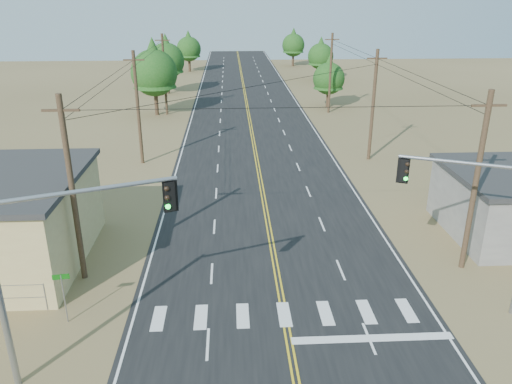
{
  "coord_description": "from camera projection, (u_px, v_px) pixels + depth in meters",
  "views": [
    {
      "loc": [
        -2.44,
        -12.03,
        14.31
      ],
      "look_at": [
        -0.97,
        15.29,
        3.5
      ],
      "focal_mm": 35.0,
      "sensor_mm": 36.0,
      "label": 1
    }
  ],
  "objects": [
    {
      "name": "utility_pole_left_far",
      "position": [
        165.0,
        74.0,
        62.45
      ],
      "size": [
        1.8,
        0.3,
        10.0
      ],
      "color": "#4C3826",
      "rests_on": "ground"
    },
    {
      "name": "tree_left_near",
      "position": [
        154.0,
        68.0,
        61.98
      ],
      "size": [
        5.77,
        5.77,
        9.62
      ],
      "color": "#3F2D1E",
      "rests_on": "ground"
    },
    {
      "name": "tree_left_far",
      "position": [
        189.0,
        46.0,
        98.69
      ],
      "size": [
        4.8,
        4.8,
        8.0
      ],
      "color": "#3F2D1E",
      "rests_on": "ground"
    },
    {
      "name": "signal_mast_right",
      "position": [
        490.0,
        212.0,
        22.84
      ],
      "size": [
        5.69,
        2.64,
        7.48
      ],
      "rotation": [
        0.0,
        0.0,
        -0.41
      ],
      "color": "gray",
      "rests_on": "ground"
    },
    {
      "name": "signal_mast_left",
      "position": [
        53.0,
        254.0,
        18.49
      ],
      "size": [
        6.61,
        2.62,
        7.9
      ],
      "rotation": [
        0.0,
        0.0,
        0.36
      ],
      "color": "gray",
      "rests_on": "ground"
    },
    {
      "name": "tree_right_mid",
      "position": [
        321.0,
        54.0,
        88.82
      ],
      "size": [
        4.55,
        4.55,
        7.59
      ],
      "color": "#3F2D1E",
      "rests_on": "ground"
    },
    {
      "name": "tree_right_far",
      "position": [
        293.0,
        43.0,
        106.54
      ],
      "size": [
        4.79,
        4.79,
        7.98
      ],
      "color": "#3F2D1E",
      "rests_on": "ground"
    },
    {
      "name": "tree_left_mid",
      "position": [
        166.0,
        57.0,
        76.01
      ],
      "size": [
        5.42,
        5.42,
        9.04
      ],
      "color": "#3F2D1E",
      "rests_on": "ground"
    },
    {
      "name": "utility_pole_right_near",
      "position": [
        476.0,
        182.0,
        26.34
      ],
      "size": [
        1.8,
        0.3,
        10.0
      ],
      "color": "#4C3826",
      "rests_on": "ground"
    },
    {
      "name": "street_sign",
      "position": [
        63.0,
        290.0,
        22.85
      ],
      "size": [
        0.76,
        0.13,
        2.56
      ],
      "rotation": [
        0.0,
        0.0,
        0.13
      ],
      "color": "gray",
      "rests_on": "ground"
    },
    {
      "name": "road",
      "position": [
        258.0,
        168.0,
        44.41
      ],
      "size": [
        15.0,
        200.0,
        0.02
      ],
      "primitive_type": "cube",
      "color": "black",
      "rests_on": "ground"
    },
    {
      "name": "utility_pole_right_far",
      "position": [
        330.0,
        73.0,
        63.49
      ],
      "size": [
        1.8,
        0.3,
        10.0
      ],
      "color": "#4C3826",
      "rests_on": "ground"
    },
    {
      "name": "tree_right_near",
      "position": [
        329.0,
        75.0,
        66.8
      ],
      "size": [
        4.24,
        4.24,
        7.07
      ],
      "color": "#3F2D1E",
      "rests_on": "ground"
    },
    {
      "name": "utility_pole_left_near",
      "position": [
        72.0,
        190.0,
        25.3
      ],
      "size": [
        1.8,
        0.3,
        10.0
      ],
      "color": "#4C3826",
      "rests_on": "ground"
    },
    {
      "name": "utility_pole_left_mid",
      "position": [
        138.0,
        107.0,
        43.87
      ],
      "size": [
        1.8,
        0.3,
        10.0
      ],
      "color": "#4C3826",
      "rests_on": "ground"
    },
    {
      "name": "utility_pole_right_mid",
      "position": [
        373.0,
        105.0,
        44.92
      ],
      "size": [
        1.8,
        0.3,
        10.0
      ],
      "color": "#4C3826",
      "rests_on": "ground"
    }
  ]
}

